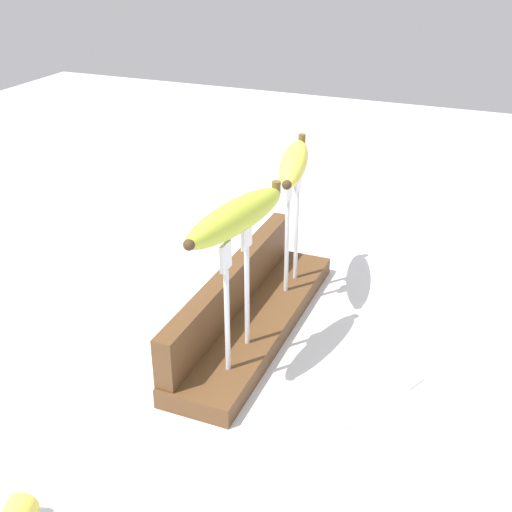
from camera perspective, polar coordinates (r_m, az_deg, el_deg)
ground_plane at (r=1.02m, az=0.00°, el=-6.48°), size 3.00×3.00×0.00m
wooden_board at (r=1.01m, az=0.00°, el=-5.79°), size 0.44×0.11×0.03m
board_backstop at (r=0.99m, az=-2.10°, el=-2.83°), size 0.43×0.03×0.07m
fork_stand_left at (r=0.85m, az=-1.68°, el=-2.56°), size 0.09×0.01×0.19m
fork_stand_right at (r=1.03m, az=3.20°, el=3.11°), size 0.07×0.01×0.19m
banana_raised_left at (r=0.81m, az=-1.78°, el=3.47°), size 0.20×0.08×0.04m
banana_raised_right at (r=0.99m, az=3.34°, el=8.18°), size 0.20×0.08×0.04m
fork_fallen_near at (r=0.90m, az=11.38°, el=-11.93°), size 0.18×0.09×0.01m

